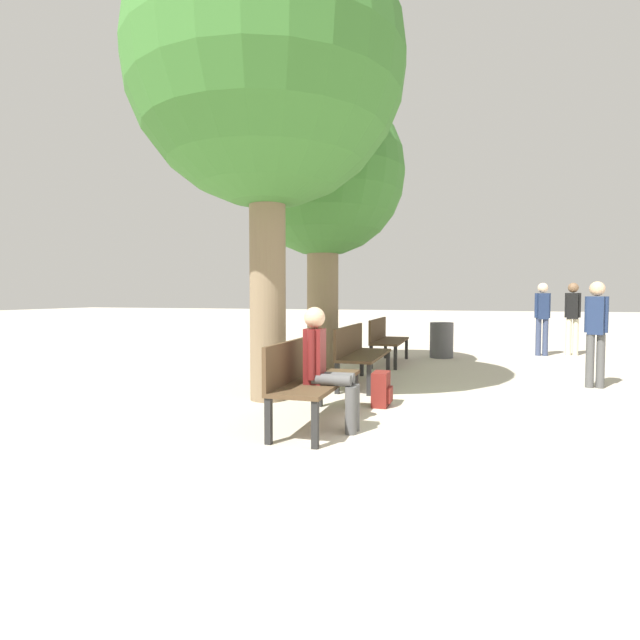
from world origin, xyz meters
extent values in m
plane|color=beige|center=(0.00, 0.00, 0.00)|extent=(80.00, 80.00, 0.00)
cube|color=#4C3823|center=(-2.00, 0.39, 0.45)|extent=(0.54, 1.71, 0.04)
cube|color=#4C3823|center=(-2.25, 0.39, 0.69)|extent=(0.04, 1.71, 0.43)
cube|color=black|center=(-1.77, -0.42, 0.22)|extent=(0.06, 0.06, 0.43)
cube|color=black|center=(-1.77, 1.20, 0.22)|extent=(0.06, 0.06, 0.43)
cube|color=black|center=(-2.22, -0.42, 0.22)|extent=(0.06, 0.06, 0.43)
cube|color=black|center=(-2.22, 1.20, 0.22)|extent=(0.06, 0.06, 0.43)
cube|color=#4C3823|center=(-2.00, 2.83, 0.45)|extent=(0.54, 1.71, 0.04)
cube|color=#4C3823|center=(-2.25, 2.83, 0.69)|extent=(0.04, 1.71, 0.43)
cube|color=black|center=(-1.77, 2.02, 0.22)|extent=(0.06, 0.06, 0.43)
cube|color=black|center=(-1.77, 3.64, 0.22)|extent=(0.06, 0.06, 0.43)
cube|color=black|center=(-2.22, 2.02, 0.22)|extent=(0.06, 0.06, 0.43)
cube|color=black|center=(-2.22, 3.64, 0.22)|extent=(0.06, 0.06, 0.43)
cube|color=#4C3823|center=(-2.00, 5.28, 0.45)|extent=(0.54, 1.71, 0.04)
cube|color=#4C3823|center=(-2.25, 5.28, 0.69)|extent=(0.04, 1.71, 0.43)
cube|color=black|center=(-1.77, 4.47, 0.22)|extent=(0.06, 0.06, 0.43)
cube|color=black|center=(-1.77, 6.08, 0.22)|extent=(0.06, 0.06, 0.43)
cube|color=black|center=(-2.22, 4.47, 0.22)|extent=(0.06, 0.06, 0.43)
cube|color=black|center=(-2.22, 6.08, 0.22)|extent=(0.06, 0.06, 0.43)
cylinder|color=#7A664C|center=(-2.99, 1.41, 1.65)|extent=(0.47, 0.47, 3.30)
sphere|color=#38702D|center=(-2.99, 1.41, 4.27)|extent=(3.54, 3.54, 3.54)
cylinder|color=#7A664C|center=(-2.99, 3.91, 1.36)|extent=(0.56, 0.56, 2.71)
sphere|color=#38702D|center=(-2.99, 3.91, 3.50)|extent=(2.88, 2.88, 2.88)
cylinder|color=#4C4C4C|center=(-1.77, 0.12, 0.53)|extent=(0.40, 0.12, 0.12)
cylinder|color=#4C4C4C|center=(-1.57, 0.12, 0.24)|extent=(0.12, 0.12, 0.47)
cylinder|color=#4C4C4C|center=(-1.77, 0.26, 0.53)|extent=(0.40, 0.12, 0.12)
cylinder|color=#4C4C4C|center=(-1.57, 0.26, 0.24)|extent=(0.12, 0.12, 0.47)
cube|color=maroon|center=(-1.97, 0.19, 0.75)|extent=(0.18, 0.21, 0.56)
cylinder|color=maroon|center=(-1.97, 0.08, 0.78)|extent=(0.08, 0.08, 0.50)
cylinder|color=maroon|center=(-1.97, 0.31, 0.78)|extent=(0.08, 0.08, 0.50)
sphere|color=tan|center=(-1.97, 0.19, 1.14)|extent=(0.21, 0.21, 0.21)
cube|color=maroon|center=(-1.51, 1.44, 0.21)|extent=(0.19, 0.33, 0.42)
cube|color=maroon|center=(-1.40, 1.44, 0.15)|extent=(0.04, 0.23, 0.19)
cylinder|color=#384260|center=(1.00, 7.56, 0.41)|extent=(0.12, 0.12, 0.83)
cylinder|color=#384260|center=(1.15, 7.56, 0.41)|extent=(0.12, 0.12, 0.83)
cube|color=navy|center=(1.07, 7.56, 1.12)|extent=(0.26, 0.23, 0.58)
cylinder|color=navy|center=(0.95, 7.56, 1.13)|extent=(0.09, 0.09, 0.56)
cylinder|color=navy|center=(1.20, 7.56, 1.13)|extent=(0.09, 0.09, 0.56)
sphere|color=beige|center=(1.07, 7.56, 1.53)|extent=(0.22, 0.22, 0.22)
cylinder|color=#4C4C4C|center=(1.23, 3.56, 0.40)|extent=(0.12, 0.12, 0.79)
cylinder|color=#4C4C4C|center=(1.37, 3.56, 0.40)|extent=(0.12, 0.12, 0.79)
cube|color=navy|center=(1.30, 3.56, 1.07)|extent=(0.27, 0.25, 0.56)
cylinder|color=navy|center=(1.19, 3.56, 1.08)|extent=(0.08, 0.08, 0.53)
cylinder|color=navy|center=(1.42, 3.56, 1.08)|extent=(0.08, 0.08, 0.53)
sphere|color=tan|center=(1.30, 3.56, 1.46)|extent=(0.21, 0.21, 0.21)
cylinder|color=beige|center=(1.67, 7.83, 0.41)|extent=(0.12, 0.12, 0.83)
cylinder|color=beige|center=(1.81, 7.83, 0.41)|extent=(0.12, 0.12, 0.83)
cube|color=black|center=(1.74, 7.83, 1.12)|extent=(0.27, 0.24, 0.59)
cylinder|color=black|center=(1.62, 7.83, 1.14)|extent=(0.09, 0.09, 0.56)
cylinder|color=black|center=(1.86, 7.83, 1.14)|extent=(0.09, 0.09, 0.56)
sphere|color=brown|center=(1.74, 7.83, 1.53)|extent=(0.22, 0.22, 0.22)
cylinder|color=#4C4C51|center=(-1.07, 6.55, 0.38)|extent=(0.50, 0.50, 0.77)
camera|label=1|loc=(-0.45, -4.61, 1.37)|focal=28.00mm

